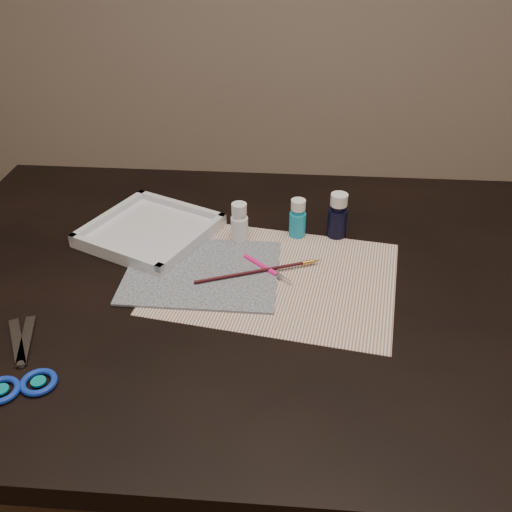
# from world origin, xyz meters

# --- Properties ---
(table) EXTENTS (1.30, 0.90, 0.75)m
(table) POSITION_xyz_m (0.00, 0.00, 0.38)
(table) COLOR black
(table) RESTS_ON ground
(paper) EXTENTS (0.48, 0.39, 0.00)m
(paper) POSITION_xyz_m (0.04, 0.01, 0.75)
(paper) COLOR silver
(paper) RESTS_ON table
(canvas) EXTENTS (0.28, 0.23, 0.00)m
(canvas) POSITION_xyz_m (-0.10, 0.01, 0.75)
(canvas) COLOR black
(canvas) RESTS_ON paper
(paint_bottle_white) EXTENTS (0.04, 0.04, 0.08)m
(paint_bottle_white) POSITION_xyz_m (-0.04, 0.13, 0.79)
(paint_bottle_white) COLOR white
(paint_bottle_white) RESTS_ON table
(paint_bottle_cyan) EXTENTS (0.04, 0.04, 0.08)m
(paint_bottle_cyan) POSITION_xyz_m (0.07, 0.16, 0.79)
(paint_bottle_cyan) COLOR #1B9DC5
(paint_bottle_cyan) RESTS_ON table
(paint_bottle_navy) EXTENTS (0.05, 0.05, 0.10)m
(paint_bottle_navy) POSITION_xyz_m (0.15, 0.16, 0.80)
(paint_bottle_navy) COLOR black
(paint_bottle_navy) RESTS_ON table
(paintbrush) EXTENTS (0.23, 0.10, 0.01)m
(paintbrush) POSITION_xyz_m (0.01, 0.01, 0.76)
(paintbrush) COLOR black
(paintbrush) RESTS_ON canvas
(craft_knife) EXTENTS (0.10, 0.09, 0.01)m
(craft_knife) POSITION_xyz_m (0.02, 0.02, 0.76)
(craft_knife) COLOR #FF1E7F
(craft_knife) RESTS_ON paper
(scissors) EXTENTS (0.19, 0.23, 0.01)m
(scissors) POSITION_xyz_m (-0.35, -0.24, 0.76)
(scissors) COLOR silver
(scissors) RESTS_ON table
(palette_tray) EXTENTS (0.30, 0.30, 0.03)m
(palette_tray) POSITION_xyz_m (-0.23, 0.13, 0.76)
(palette_tray) COLOR silver
(palette_tray) RESTS_ON table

